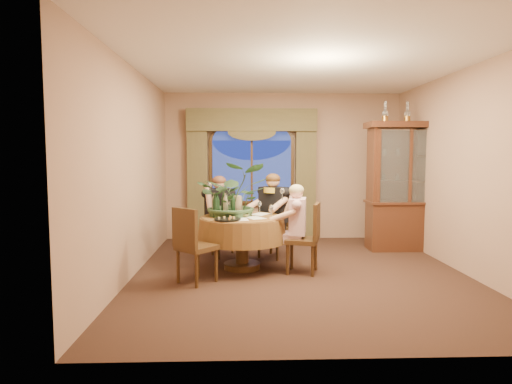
{
  "coord_description": "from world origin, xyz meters",
  "views": [
    {
      "loc": [
        -0.79,
        -5.75,
        1.62
      ],
      "look_at": [
        -0.59,
        0.27,
        1.1
      ],
      "focal_mm": 30.0,
      "sensor_mm": 36.0,
      "label": 1
    }
  ],
  "objects_px": {
    "chair_right": "(302,238)",
    "chair_back": "(226,227)",
    "person_scarf": "(274,216)",
    "stoneware_vase": "(238,206)",
    "chair_front_left": "(197,245)",
    "wine_bottle_0": "(214,204)",
    "olive_bowl": "(243,215)",
    "wine_bottle_1": "(233,205)",
    "wine_bottle_2": "(224,204)",
    "oil_lamp_right": "(430,112)",
    "wine_bottle_4": "(217,205)",
    "centerpiece_plant": "(234,171)",
    "wine_bottle_3": "(225,205)",
    "chair_back_right": "(274,227)",
    "wine_bottle_5": "(215,206)",
    "oil_lamp_left": "(385,112)",
    "person_pink": "(297,228)",
    "person_back": "(219,216)",
    "china_cabinet": "(405,187)",
    "oil_lamp_center": "(407,112)",
    "dining_table": "(242,243)"
  },
  "relations": [
    {
      "from": "chair_back_right",
      "to": "chair_back",
      "type": "bearing_deg",
      "value": 30.7
    },
    {
      "from": "person_back",
      "to": "wine_bottle_1",
      "type": "distance_m",
      "value": 0.87
    },
    {
      "from": "oil_lamp_center",
      "to": "chair_back",
      "type": "bearing_deg",
      "value": -172.67
    },
    {
      "from": "wine_bottle_5",
      "to": "wine_bottle_4",
      "type": "bearing_deg",
      "value": 54.89
    },
    {
      "from": "chair_right",
      "to": "centerpiece_plant",
      "type": "relative_size",
      "value": 0.84
    },
    {
      "from": "china_cabinet",
      "to": "centerpiece_plant",
      "type": "distance_m",
      "value": 3.09
    },
    {
      "from": "dining_table",
      "to": "centerpiece_plant",
      "type": "bearing_deg",
      "value": 131.36
    },
    {
      "from": "chair_back",
      "to": "wine_bottle_2",
      "type": "distance_m",
      "value": 0.73
    },
    {
      "from": "person_scarf",
      "to": "wine_bottle_5",
      "type": "distance_m",
      "value": 1.14
    },
    {
      "from": "person_back",
      "to": "olive_bowl",
      "type": "relative_size",
      "value": 7.81
    },
    {
      "from": "person_scarf",
      "to": "centerpiece_plant",
      "type": "relative_size",
      "value": 1.18
    },
    {
      "from": "oil_lamp_right",
      "to": "person_back",
      "type": "bearing_deg",
      "value": -173.83
    },
    {
      "from": "wine_bottle_4",
      "to": "oil_lamp_right",
      "type": "bearing_deg",
      "value": 18.68
    },
    {
      "from": "chair_back_right",
      "to": "person_scarf",
      "type": "height_order",
      "value": "person_scarf"
    },
    {
      "from": "dining_table",
      "to": "wine_bottle_3",
      "type": "bearing_deg",
      "value": 163.32
    },
    {
      "from": "oil_lamp_right",
      "to": "stoneware_vase",
      "type": "relative_size",
      "value": 1.18
    },
    {
      "from": "chair_front_left",
      "to": "wine_bottle_0",
      "type": "relative_size",
      "value": 2.91
    },
    {
      "from": "chair_right",
      "to": "wine_bottle_5",
      "type": "xyz_separation_m",
      "value": [
        -1.2,
        0.17,
        0.44
      ]
    },
    {
      "from": "person_scarf",
      "to": "stoneware_vase",
      "type": "relative_size",
      "value": 4.66
    },
    {
      "from": "oil_lamp_left",
      "to": "chair_right",
      "type": "xyz_separation_m",
      "value": [
        -1.58,
        -1.4,
        -1.87
      ]
    },
    {
      "from": "oil_lamp_center",
      "to": "oil_lamp_right",
      "type": "distance_m",
      "value": 0.38
    },
    {
      "from": "olive_bowl",
      "to": "wine_bottle_1",
      "type": "bearing_deg",
      "value": 165.09
    },
    {
      "from": "chair_back_right",
      "to": "oil_lamp_center",
      "type": "bearing_deg",
      "value": -130.88
    },
    {
      "from": "wine_bottle_2",
      "to": "chair_back",
      "type": "bearing_deg",
      "value": 89.7
    },
    {
      "from": "person_scarf",
      "to": "wine_bottle_4",
      "type": "bearing_deg",
      "value": 76.55
    },
    {
      "from": "centerpiece_plant",
      "to": "olive_bowl",
      "type": "xyz_separation_m",
      "value": [
        0.13,
        -0.2,
        -0.62
      ]
    },
    {
      "from": "chair_front_left",
      "to": "wine_bottle_4",
      "type": "xyz_separation_m",
      "value": [
        0.22,
        0.62,
        0.44
      ]
    },
    {
      "from": "person_back",
      "to": "wine_bottle_3",
      "type": "relative_size",
      "value": 3.94
    },
    {
      "from": "oil_lamp_center",
      "to": "centerpiece_plant",
      "type": "bearing_deg",
      "value": -160.61
    },
    {
      "from": "chair_back",
      "to": "chair_front_left",
      "type": "distance_m",
      "value": 1.44
    },
    {
      "from": "dining_table",
      "to": "chair_right",
      "type": "relative_size",
      "value": 1.33
    },
    {
      "from": "centerpiece_plant",
      "to": "olive_bowl",
      "type": "distance_m",
      "value": 0.66
    },
    {
      "from": "oil_lamp_right",
      "to": "chair_right",
      "type": "relative_size",
      "value": 0.35
    },
    {
      "from": "chair_right",
      "to": "wine_bottle_1",
      "type": "bearing_deg",
      "value": 93.7
    },
    {
      "from": "person_pink",
      "to": "chair_back",
      "type": "bearing_deg",
      "value": 59.68
    },
    {
      "from": "wine_bottle_0",
      "to": "person_back",
      "type": "bearing_deg",
      "value": 87.39
    },
    {
      "from": "oil_lamp_right",
      "to": "wine_bottle_5",
      "type": "height_order",
      "value": "oil_lamp_right"
    },
    {
      "from": "olive_bowl",
      "to": "wine_bottle_1",
      "type": "relative_size",
      "value": 0.5
    },
    {
      "from": "chair_front_left",
      "to": "stoneware_vase",
      "type": "height_order",
      "value": "stoneware_vase"
    },
    {
      "from": "oil_lamp_left",
      "to": "person_pink",
      "type": "distance_m",
      "value": 2.71
    },
    {
      "from": "wine_bottle_5",
      "to": "wine_bottle_1",
      "type": "bearing_deg",
      "value": 11.19
    },
    {
      "from": "oil_lamp_right",
      "to": "wine_bottle_3",
      "type": "height_order",
      "value": "oil_lamp_right"
    },
    {
      "from": "chair_back_right",
      "to": "wine_bottle_3",
      "type": "relative_size",
      "value": 2.91
    },
    {
      "from": "chair_back_right",
      "to": "chair_front_left",
      "type": "xyz_separation_m",
      "value": [
        -1.08,
        -1.32,
        0.0
      ]
    },
    {
      "from": "centerpiece_plant",
      "to": "wine_bottle_5",
      "type": "bearing_deg",
      "value": -141.73
    },
    {
      "from": "chair_right",
      "to": "chair_back",
      "type": "bearing_deg",
      "value": 63.89
    },
    {
      "from": "oil_lamp_right",
      "to": "stoneware_vase",
      "type": "bearing_deg",
      "value": -161.68
    },
    {
      "from": "china_cabinet",
      "to": "stoneware_vase",
      "type": "bearing_deg",
      "value": -159.44
    },
    {
      "from": "olive_bowl",
      "to": "wine_bottle_2",
      "type": "xyz_separation_m",
      "value": [
        -0.29,
        0.24,
        0.14
      ]
    },
    {
      "from": "person_scarf",
      "to": "olive_bowl",
      "type": "relative_size",
      "value": 8.07
    }
  ]
}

